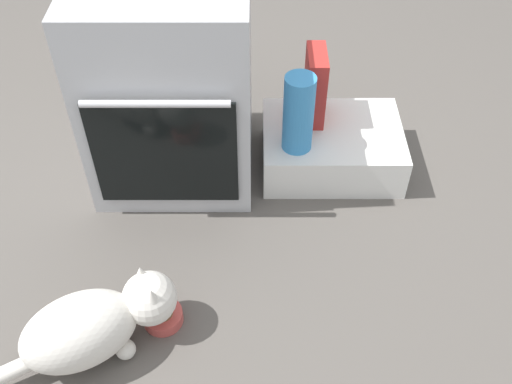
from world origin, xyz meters
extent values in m
plane|color=#56514C|center=(0.00, 0.00, 0.00)|extent=(8.00, 8.00, 0.00)
cube|color=#B7BABF|center=(-0.04, 0.44, 0.39)|extent=(0.57, 0.56, 0.77)
cube|color=black|center=(-0.04, 0.15, 0.29)|extent=(0.49, 0.01, 0.43)
cylinder|color=silver|center=(-0.04, 0.12, 0.52)|extent=(0.46, 0.02, 0.02)
cube|color=white|center=(0.56, 0.42, 0.09)|extent=(0.53, 0.40, 0.17)
cylinder|color=#C64C47|center=(-0.03, -0.30, 0.02)|extent=(0.13, 0.13, 0.04)
sphere|color=brown|center=(-0.03, -0.30, 0.03)|extent=(0.07, 0.07, 0.07)
ellipsoid|color=silver|center=(-0.24, -0.42, 0.12)|extent=(0.40, 0.35, 0.22)
sphere|color=silver|center=(-0.05, -0.32, 0.14)|extent=(0.16, 0.16, 0.16)
cone|color=silver|center=(-0.07, -0.28, 0.20)|extent=(0.06, 0.06, 0.07)
cone|color=silver|center=(-0.03, -0.36, 0.20)|extent=(0.06, 0.06, 0.07)
sphere|color=silver|center=(-0.18, -0.32, 0.03)|extent=(0.06, 0.06, 0.06)
sphere|color=silver|center=(-0.12, -0.42, 0.03)|extent=(0.06, 0.06, 0.06)
cylinder|color=#388CD1|center=(0.41, 0.33, 0.32)|extent=(0.11, 0.11, 0.30)
cube|color=#B72D28|center=(0.48, 0.51, 0.31)|extent=(0.07, 0.18, 0.28)
camera|label=1|loc=(0.26, -1.30, 1.60)|focal=41.08mm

